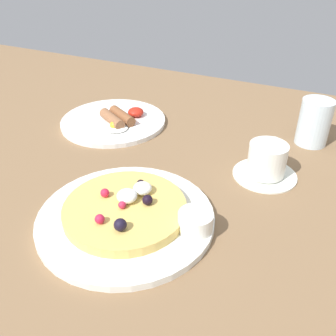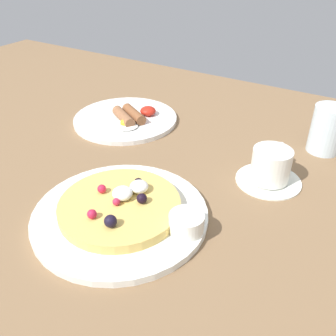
{
  "view_description": "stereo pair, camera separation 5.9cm",
  "coord_description": "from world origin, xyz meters",
  "px_view_note": "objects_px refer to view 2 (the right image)",
  "views": [
    {
      "loc": [
        0.3,
        -0.52,
        0.4
      ],
      "look_at": [
        0.06,
        -0.01,
        0.04
      ],
      "focal_mm": 39.67,
      "sensor_mm": 36.0,
      "label": 1
    },
    {
      "loc": [
        0.35,
        -0.49,
        0.4
      ],
      "look_at": [
        0.06,
        -0.01,
        0.04
      ],
      "focal_mm": 39.67,
      "sensor_mm": 36.0,
      "label": 2
    }
  ],
  "objects_px": {
    "water_glass": "(327,129)",
    "coffee_saucer": "(268,180)",
    "syrup_ramekin": "(186,223)",
    "breakfast_plate": "(126,119)",
    "coffee_cup": "(271,164)",
    "pancake_plate": "(120,215)"
  },
  "relations": [
    {
      "from": "pancake_plate",
      "to": "coffee_saucer",
      "type": "height_order",
      "value": "pancake_plate"
    },
    {
      "from": "syrup_ramekin",
      "to": "breakfast_plate",
      "type": "xyz_separation_m",
      "value": [
        -0.33,
        0.28,
        -0.02
      ]
    },
    {
      "from": "breakfast_plate",
      "to": "water_glass",
      "type": "xyz_separation_m",
      "value": [
        0.45,
        0.11,
        0.05
      ]
    },
    {
      "from": "syrup_ramekin",
      "to": "coffee_saucer",
      "type": "relative_size",
      "value": 0.44
    },
    {
      "from": "breakfast_plate",
      "to": "water_glass",
      "type": "bearing_deg",
      "value": 13.13
    },
    {
      "from": "syrup_ramekin",
      "to": "breakfast_plate",
      "type": "bearing_deg",
      "value": 139.4
    },
    {
      "from": "syrup_ramekin",
      "to": "breakfast_plate",
      "type": "height_order",
      "value": "syrup_ramekin"
    },
    {
      "from": "syrup_ramekin",
      "to": "coffee_cup",
      "type": "relative_size",
      "value": 0.52
    },
    {
      "from": "pancake_plate",
      "to": "coffee_cup",
      "type": "distance_m",
      "value": 0.29
    },
    {
      "from": "coffee_saucer",
      "to": "pancake_plate",
      "type": "bearing_deg",
      "value": -127.23
    },
    {
      "from": "coffee_cup",
      "to": "water_glass",
      "type": "relative_size",
      "value": 1.03
    },
    {
      "from": "pancake_plate",
      "to": "coffee_saucer",
      "type": "relative_size",
      "value": 2.35
    },
    {
      "from": "syrup_ramekin",
      "to": "coffee_saucer",
      "type": "height_order",
      "value": "syrup_ramekin"
    },
    {
      "from": "pancake_plate",
      "to": "water_glass",
      "type": "bearing_deg",
      "value": 59.78
    },
    {
      "from": "pancake_plate",
      "to": "water_glass",
      "type": "relative_size",
      "value": 2.86
    },
    {
      "from": "syrup_ramekin",
      "to": "coffee_cup",
      "type": "xyz_separation_m",
      "value": [
        0.06,
        0.21,
        0.01
      ]
    },
    {
      "from": "breakfast_plate",
      "to": "syrup_ramekin",
      "type": "bearing_deg",
      "value": -40.6
    },
    {
      "from": "water_glass",
      "to": "coffee_saucer",
      "type": "bearing_deg",
      "value": -109.24
    },
    {
      "from": "breakfast_plate",
      "to": "water_glass",
      "type": "relative_size",
      "value": 2.51
    },
    {
      "from": "coffee_saucer",
      "to": "coffee_cup",
      "type": "xyz_separation_m",
      "value": [
        0.0,
        0.0,
        0.04
      ]
    },
    {
      "from": "pancake_plate",
      "to": "syrup_ramekin",
      "type": "bearing_deg",
      "value": 8.64
    },
    {
      "from": "coffee_cup",
      "to": "syrup_ramekin",
      "type": "bearing_deg",
      "value": -105.69
    }
  ]
}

